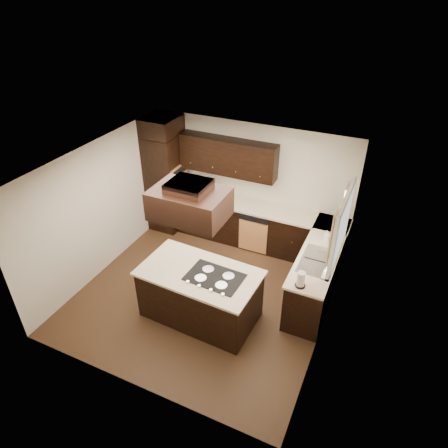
{
  "coord_description": "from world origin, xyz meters",
  "views": [
    {
      "loc": [
        2.56,
        -4.75,
        4.94
      ],
      "look_at": [
        0.1,
        0.6,
        1.15
      ],
      "focal_mm": 32.0,
      "sensor_mm": 36.0,
      "label": 1
    }
  ],
  "objects_px": {
    "oven_column": "(166,182)",
    "range_hood": "(190,204)",
    "island": "(200,295)",
    "spice_rack": "(206,188)"
  },
  "relations": [
    {
      "from": "island",
      "to": "spice_rack",
      "type": "bearing_deg",
      "value": 117.26
    },
    {
      "from": "oven_column",
      "to": "spice_rack",
      "type": "relative_size",
      "value": 5.68
    },
    {
      "from": "range_hood",
      "to": "island",
      "type": "bearing_deg",
      "value": 29.26
    },
    {
      "from": "spice_rack",
      "to": "range_hood",
      "type": "bearing_deg",
      "value": -74.8
    },
    {
      "from": "oven_column",
      "to": "island",
      "type": "bearing_deg",
      "value": -48.5
    },
    {
      "from": "oven_column",
      "to": "spice_rack",
      "type": "height_order",
      "value": "oven_column"
    },
    {
      "from": "island",
      "to": "range_hood",
      "type": "xyz_separation_m",
      "value": [
        -0.08,
        -0.04,
        1.72
      ]
    },
    {
      "from": "oven_column",
      "to": "range_hood",
      "type": "relative_size",
      "value": 2.02
    },
    {
      "from": "oven_column",
      "to": "island",
      "type": "xyz_separation_m",
      "value": [
        1.96,
        -2.21,
        -0.62
      ]
    },
    {
      "from": "oven_column",
      "to": "range_hood",
      "type": "bearing_deg",
      "value": -50.26
    }
  ]
}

